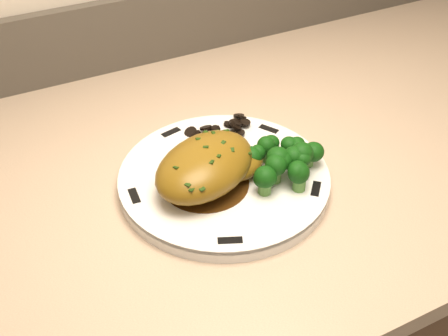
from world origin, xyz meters
name	(u,v)px	position (x,y,z in m)	size (l,w,h in m)	color
counter	(345,284)	(0.33, 1.67, 0.41)	(1.87, 0.64, 0.93)	brown
plate	(224,180)	(0.04, 1.63, 0.82)	(0.27, 0.27, 0.02)	white
rim_accent_0	(171,132)	(0.01, 1.75, 0.83)	(0.03, 0.01, 0.00)	black
rim_accent_1	(134,196)	(-0.08, 1.64, 0.83)	(0.03, 0.01, 0.00)	black
rim_accent_2	(230,241)	(-0.01, 1.53, 0.83)	(0.03, 0.01, 0.00)	black
rim_accent_3	(316,189)	(0.13, 1.55, 0.83)	(0.03, 0.01, 0.00)	black
rim_accent_4	(269,129)	(0.14, 1.69, 0.83)	(0.03, 0.01, 0.00)	black
gravy_pool	(205,184)	(0.01, 1.62, 0.83)	(0.11, 0.11, 0.00)	#3C210A
chicken_breast	(209,166)	(0.01, 1.62, 0.85)	(0.18, 0.15, 0.06)	#876017
mushroom_pile	(224,134)	(0.08, 1.71, 0.83)	(0.08, 0.06, 0.02)	black
broccoli_florets	(283,161)	(0.10, 1.60, 0.85)	(0.10, 0.09, 0.04)	#558E3C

